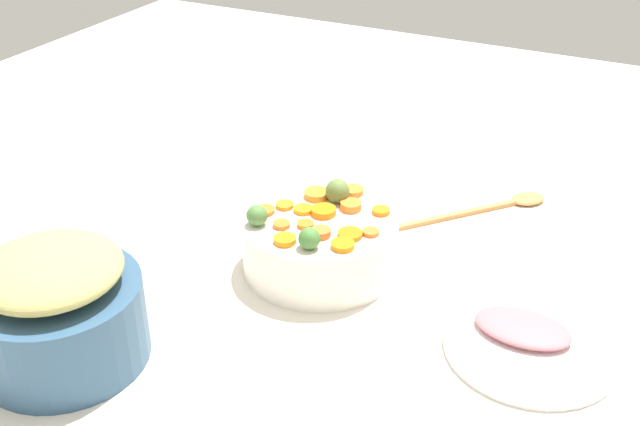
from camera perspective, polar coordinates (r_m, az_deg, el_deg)
tabletop at (r=1.19m, az=0.85°, el=-4.81°), size 2.40×2.40×0.02m
serving_bowl_carrots at (r=1.17m, az=0.00°, el=-2.25°), size 0.23×0.23×0.09m
metal_pot at (r=1.05m, az=-18.52°, el=-7.60°), size 0.22×0.22×0.11m
stuffing_mound at (r=1.00m, az=-19.24°, el=-3.97°), size 0.18×0.18×0.05m
carrot_slice_0 at (r=1.11m, az=2.22°, el=-1.57°), size 0.04×0.04×0.01m
carrot_slice_1 at (r=1.08m, az=1.68°, el=-2.36°), size 0.04×0.04×0.01m
carrot_slice_2 at (r=1.21m, az=-0.24°, el=1.40°), size 0.05×0.05×0.01m
carrot_slice_3 at (r=1.13m, az=-2.85°, el=-0.86°), size 0.03×0.03×0.01m
carrot_slice_4 at (r=1.13m, az=-1.07°, el=-0.85°), size 0.03×0.03×0.01m
carrot_slice_5 at (r=1.12m, az=3.81°, el=-1.35°), size 0.03×0.03×0.01m
carrot_slice_6 at (r=1.17m, az=-4.12°, el=0.17°), size 0.04×0.04×0.01m
carrot_slice_7 at (r=1.18m, az=-2.60°, el=0.57°), size 0.03×0.03×0.01m
carrot_slice_8 at (r=1.17m, az=2.29°, el=0.55°), size 0.04×0.04×0.01m
carrot_slice_9 at (r=1.11m, az=0.06°, el=-1.44°), size 0.03×0.03×0.01m
carrot_slice_10 at (r=1.17m, az=4.50°, el=0.15°), size 0.04×0.04×0.01m
carrot_slice_11 at (r=1.22m, az=2.43°, el=1.63°), size 0.04×0.04×0.01m
carrot_slice_12 at (r=1.16m, az=0.26°, el=0.13°), size 0.05×0.05×0.01m
carrot_slice_13 at (r=1.09m, az=-2.59°, el=-1.98°), size 0.04×0.04×0.01m
carrot_slice_14 at (r=1.17m, az=-1.20°, el=0.26°), size 0.04×0.04×0.01m
brussels_sprout_0 at (r=1.07m, az=-0.62°, el=-1.92°), size 0.03×0.03×0.03m
brussels_sprout_1 at (r=1.13m, az=-4.65°, el=-0.17°), size 0.03×0.03×0.03m
brussels_sprout_2 at (r=1.19m, az=1.29°, el=1.64°), size 0.04×0.04×0.04m
wooden_spoon at (r=1.39m, az=13.06°, el=0.57°), size 0.25×0.22×0.01m
ham_plate at (r=1.07m, az=15.19°, el=-9.46°), size 0.23×0.23×0.01m
ham_slice_main at (r=1.08m, az=14.67°, el=-8.16°), size 0.08×0.13×0.02m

